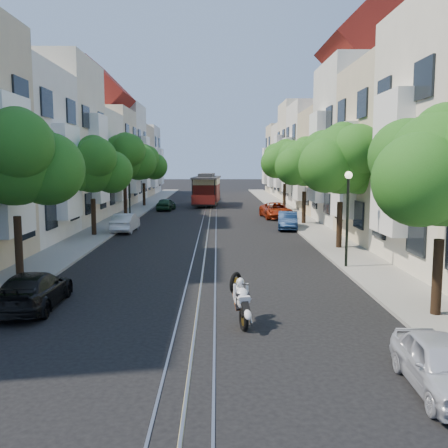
{
  "coord_description": "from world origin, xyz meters",
  "views": [
    {
      "loc": [
        0.62,
        -17.49,
        4.63
      ],
      "look_at": [
        0.97,
        7.4,
        1.59
      ],
      "focal_mm": 40.0,
      "sensor_mm": 36.0,
      "label": 1
    }
  ],
  "objects_px": {
    "parked_car_w_near": "(34,290)",
    "parked_car_e_near": "(441,365)",
    "lamp_east": "(348,205)",
    "tree_e_b": "(342,161)",
    "tree_w_a": "(16,160)",
    "cable_car": "(207,188)",
    "parked_car_w_mid": "(125,222)",
    "tree_e_c": "(306,164)",
    "tree_w_b": "(93,167)",
    "tree_e_a": "(445,171)",
    "tree_w_c": "(125,158)",
    "parked_car_e_far": "(276,210)",
    "lamp_west": "(129,186)",
    "sportbike_rider": "(241,299)",
    "parked_car_e_mid": "(288,220)",
    "parked_car_w_far": "(166,204)",
    "tree_e_d": "(286,161)",
    "tree_w_d": "(144,163)"
  },
  "relations": [
    {
      "from": "tree_w_c",
      "to": "parked_car_e_far",
      "type": "relative_size",
      "value": 1.49
    },
    {
      "from": "tree_e_d",
      "to": "parked_car_e_near",
      "type": "xyz_separation_m",
      "value": [
        -2.08,
        -38.82,
        -4.31
      ]
    },
    {
      "from": "tree_e_d",
      "to": "lamp_west",
      "type": "relative_size",
      "value": 1.65
    },
    {
      "from": "tree_w_b",
      "to": "sportbike_rider",
      "type": "distance_m",
      "value": 19.86
    },
    {
      "from": "tree_w_d",
      "to": "lamp_east",
      "type": "xyz_separation_m",
      "value": [
        13.44,
        -31.98,
        -1.75
      ]
    },
    {
      "from": "tree_w_c",
      "to": "cable_car",
      "type": "relative_size",
      "value": 0.83
    },
    {
      "from": "sportbike_rider",
      "to": "tree_w_b",
      "type": "bearing_deg",
      "value": 104.42
    },
    {
      "from": "lamp_west",
      "to": "tree_w_a",
      "type": "bearing_deg",
      "value": -92.4
    },
    {
      "from": "tree_w_b",
      "to": "parked_car_e_far",
      "type": "height_order",
      "value": "tree_w_b"
    },
    {
      "from": "tree_w_a",
      "to": "lamp_west",
      "type": "xyz_separation_m",
      "value": [
        0.84,
        20.02,
        -1.89
      ]
    },
    {
      "from": "tree_w_a",
      "to": "cable_car",
      "type": "height_order",
      "value": "tree_w_a"
    },
    {
      "from": "parked_car_w_near",
      "to": "parked_car_e_near",
      "type": "bearing_deg",
      "value": 148.67
    },
    {
      "from": "tree_e_c",
      "to": "tree_w_b",
      "type": "relative_size",
      "value": 1.04
    },
    {
      "from": "parked_car_e_near",
      "to": "parked_car_w_far",
      "type": "height_order",
      "value": "parked_car_w_far"
    },
    {
      "from": "tree_w_c",
      "to": "parked_car_e_far",
      "type": "distance_m",
      "value": 13.5
    },
    {
      "from": "tree_w_c",
      "to": "tree_w_d",
      "type": "relative_size",
      "value": 1.09
    },
    {
      "from": "tree_e_a",
      "to": "tree_e_c",
      "type": "xyz_separation_m",
      "value": [
        0.0,
        23.0,
        0.2
      ]
    },
    {
      "from": "tree_w_a",
      "to": "parked_car_w_far",
      "type": "distance_m",
      "value": 29.9
    },
    {
      "from": "lamp_east",
      "to": "parked_car_e_near",
      "type": "relative_size",
      "value": 1.26
    },
    {
      "from": "cable_car",
      "to": "parked_car_w_near",
      "type": "xyz_separation_m",
      "value": [
        -4.76,
        -38.9,
        -1.31
      ]
    },
    {
      "from": "lamp_west",
      "to": "tree_e_c",
      "type": "bearing_deg",
      "value": -8.49
    },
    {
      "from": "cable_car",
      "to": "lamp_east",
      "type": "bearing_deg",
      "value": -74.49
    },
    {
      "from": "tree_e_d",
      "to": "sportbike_rider",
      "type": "bearing_deg",
      "value": -99.78
    },
    {
      "from": "tree_e_a",
      "to": "parked_car_e_near",
      "type": "relative_size",
      "value": 1.91
    },
    {
      "from": "tree_e_d",
      "to": "lamp_west",
      "type": "xyz_separation_m",
      "value": [
        -13.56,
        -8.98,
        -2.02
      ]
    },
    {
      "from": "parked_car_w_far",
      "to": "parked_car_e_mid",
      "type": "bearing_deg",
      "value": 130.83
    },
    {
      "from": "cable_car",
      "to": "parked_car_e_near",
      "type": "relative_size",
      "value": 2.59
    },
    {
      "from": "tree_w_a",
      "to": "parked_car_w_mid",
      "type": "bearing_deg",
      "value": 83.8
    },
    {
      "from": "parked_car_w_far",
      "to": "tree_e_c",
      "type": "bearing_deg",
      "value": 141.07
    },
    {
      "from": "lamp_east",
      "to": "tree_e_b",
      "type": "bearing_deg",
      "value": 79.07
    },
    {
      "from": "sportbike_rider",
      "to": "parked_car_w_far",
      "type": "relative_size",
      "value": 0.47
    },
    {
      "from": "tree_w_b",
      "to": "sportbike_rider",
      "type": "relative_size",
      "value": 3.65
    },
    {
      "from": "tree_w_c",
      "to": "sportbike_rider",
      "type": "height_order",
      "value": "tree_w_c"
    },
    {
      "from": "parked_car_e_near",
      "to": "parked_car_e_far",
      "type": "bearing_deg",
      "value": 91.63
    },
    {
      "from": "sportbike_rider",
      "to": "parked_car_w_far",
      "type": "distance_m",
      "value": 35.57
    },
    {
      "from": "parked_car_e_mid",
      "to": "parked_car_w_far",
      "type": "height_order",
      "value": "parked_car_e_mid"
    },
    {
      "from": "tree_e_b",
      "to": "tree_w_a",
      "type": "relative_size",
      "value": 1.0
    },
    {
      "from": "parked_car_e_far",
      "to": "parked_car_w_far",
      "type": "relative_size",
      "value": 1.31
    },
    {
      "from": "tree_e_b",
      "to": "lamp_west",
      "type": "xyz_separation_m",
      "value": [
        -13.56,
        13.02,
        -1.89
      ]
    },
    {
      "from": "tree_w_c",
      "to": "parked_car_w_mid",
      "type": "bearing_deg",
      "value": -80.12
    },
    {
      "from": "parked_car_e_near",
      "to": "parked_car_w_mid",
      "type": "height_order",
      "value": "parked_car_w_mid"
    },
    {
      "from": "tree_w_a",
      "to": "tree_w_d",
      "type": "xyz_separation_m",
      "value": [
        -0.0,
        34.0,
        -0.13
      ]
    },
    {
      "from": "tree_w_c",
      "to": "tree_w_d",
      "type": "distance_m",
      "value": 11.01
    },
    {
      "from": "sportbike_rider",
      "to": "parked_car_e_near",
      "type": "height_order",
      "value": "sportbike_rider"
    },
    {
      "from": "parked_car_e_near",
      "to": "parked_car_w_near",
      "type": "height_order",
      "value": "parked_car_w_near"
    },
    {
      "from": "tree_w_c",
      "to": "parked_car_w_far",
      "type": "bearing_deg",
      "value": 67.11
    },
    {
      "from": "tree_w_a",
      "to": "lamp_west",
      "type": "height_order",
      "value": "tree_w_a"
    },
    {
      "from": "tree_e_a",
      "to": "tree_e_c",
      "type": "height_order",
      "value": "tree_e_c"
    },
    {
      "from": "tree_e_a",
      "to": "parked_car_e_far",
      "type": "bearing_deg",
      "value": 93.47
    },
    {
      "from": "tree_w_a",
      "to": "parked_car_w_far",
      "type": "xyz_separation_m",
      "value": [
        2.74,
        29.49,
        -4.12
      ]
    }
  ]
}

